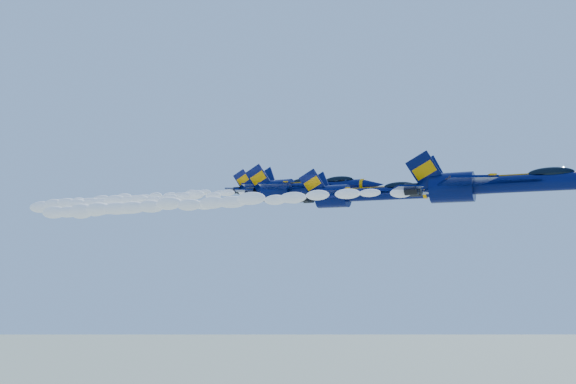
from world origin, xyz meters
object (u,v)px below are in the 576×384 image
at_px(jet_second, 361,194).
at_px(jet_fourth, 277,187).
at_px(jet_lead, 494,184).
at_px(jet_third, 304,188).

xyz_separation_m(jet_second, jet_fourth, (-21.29, 19.69, 3.97)).
height_order(jet_lead, jet_third, jet_third).
relative_size(jet_second, jet_third, 0.89).
xyz_separation_m(jet_lead, jet_fourth, (-36.91, 28.86, 4.66)).
distance_m(jet_lead, jet_fourth, 47.09).
bearing_deg(jet_lead, jet_third, 148.06).
bearing_deg(jet_third, jet_lead, -31.94).
height_order(jet_third, jet_fourth, jet_fourth).
bearing_deg(jet_fourth, jet_second, -42.76).
relative_size(jet_lead, jet_fourth, 1.00).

